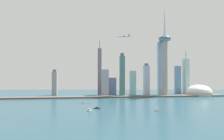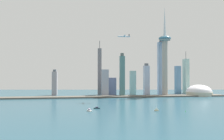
% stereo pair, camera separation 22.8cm
% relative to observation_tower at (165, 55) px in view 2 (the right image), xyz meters
% --- Properties ---
extents(waterfront_pier, '(711.86, 41.38, 3.81)m').
position_rel_observation_tower_xyz_m(waterfront_pier, '(-173.01, -14.50, -128.25)').
color(waterfront_pier, '#524D45').
rests_on(waterfront_pier, ground).
extents(observation_tower, '(38.74, 38.74, 285.95)m').
position_rel_observation_tower_xyz_m(observation_tower, '(0.00, 0.00, 0.00)').
color(observation_tower, '#A39B92').
rests_on(observation_tower, ground).
extents(stadium_dome, '(82.67, 82.67, 44.54)m').
position_rel_observation_tower_xyz_m(stadium_dome, '(114.80, -0.03, -118.97)').
color(stadium_dome, '#B5B39F').
rests_on(stadium_dome, ground).
extents(skyscraper_0, '(17.19, 17.41, 104.32)m').
position_rel_observation_tower_xyz_m(skyscraper_0, '(-53.99, 22.01, -80.34)').
color(skyscraper_0, '#ACB5CF').
rests_on(skyscraper_0, ground).
extents(skyscraper_1, '(12.16, 13.09, 183.44)m').
position_rel_observation_tower_xyz_m(skyscraper_1, '(-202.25, 74.87, -51.47)').
color(skyscraper_1, slate).
rests_on(skyscraper_1, ground).
extents(skyscraper_2, '(15.57, 13.59, 134.88)m').
position_rel_observation_tower_xyz_m(skyscraper_2, '(-137.30, 3.64, -65.56)').
color(skyscraper_2, slate).
rests_on(skyscraper_2, ground).
extents(skyscraper_3, '(15.00, 25.01, 152.29)m').
position_rel_observation_tower_xyz_m(skyscraper_3, '(111.74, 84.12, -67.82)').
color(skyscraper_3, '#A7C6B9').
rests_on(skyscraper_3, ground).
extents(skyscraper_4, '(22.03, 26.07, 84.02)m').
position_rel_observation_tower_xyz_m(skyscraper_4, '(-189.11, 25.44, -88.14)').
color(skyscraper_4, '#9FA0AE').
rests_on(skyscraper_4, ground).
extents(skyscraper_5, '(27.19, 15.14, 179.78)m').
position_rel_observation_tower_xyz_m(skyscraper_5, '(2.05, 31.96, -41.62)').
color(skyscraper_5, '#8BA7CB').
rests_on(skyscraper_5, ground).
extents(skyscraper_6, '(25.56, 18.85, 57.77)m').
position_rel_observation_tower_xyz_m(skyscraper_6, '(-161.62, 56.64, -101.26)').
color(skyscraper_6, slate).
rests_on(skyscraper_6, ground).
extents(skyscraper_7, '(15.84, 22.46, 84.65)m').
position_rel_observation_tower_xyz_m(skyscraper_7, '(-350.57, 73.83, -90.00)').
color(skyscraper_7, '#9B9297').
rests_on(skyscraper_7, ground).
extents(skyscraper_8, '(17.09, 18.36, 98.31)m').
position_rel_observation_tower_xyz_m(skyscraper_8, '(73.52, 68.51, -81.00)').
color(skyscraper_8, '#5981A1').
rests_on(skyscraper_8, ground).
extents(skyscraper_9, '(20.35, 13.93, 80.77)m').
position_rel_observation_tower_xyz_m(skyscraper_9, '(-90.46, 60.31, -89.76)').
color(skyscraper_9, '#94BFBB').
rests_on(skyscraper_9, ground).
extents(boat_1, '(7.57, 2.70, 11.47)m').
position_rel_observation_tower_xyz_m(boat_1, '(-121.92, -273.64, -128.23)').
color(boat_1, beige).
rests_on(boat_1, ground).
extents(boat_3, '(9.26, 16.08, 4.98)m').
position_rel_observation_tower_xyz_m(boat_3, '(-246.62, -260.43, -128.36)').
color(boat_3, white).
rests_on(boat_3, ground).
extents(boat_4, '(12.70, 4.70, 6.79)m').
position_rel_observation_tower_xyz_m(boat_4, '(-230.76, -230.99, -128.81)').
color(boat_4, '#10292E').
rests_on(boat_4, ground).
extents(channel_buoy_1, '(1.22, 1.22, 2.75)m').
position_rel_observation_tower_xyz_m(channel_buoy_1, '(-73.93, -292.12, -128.78)').
color(channel_buoy_1, green).
rests_on(channel_buoy_1, ground).
extents(airplane, '(34.18, 31.91, 8.24)m').
position_rel_observation_tower_xyz_m(airplane, '(-148.23, -84.42, 41.71)').
color(airplane, silver).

